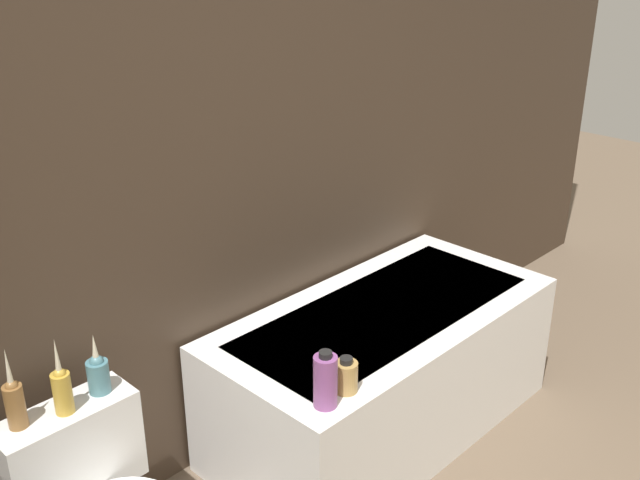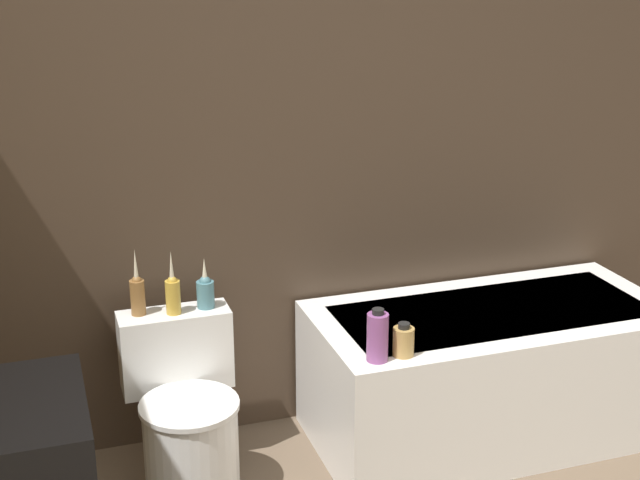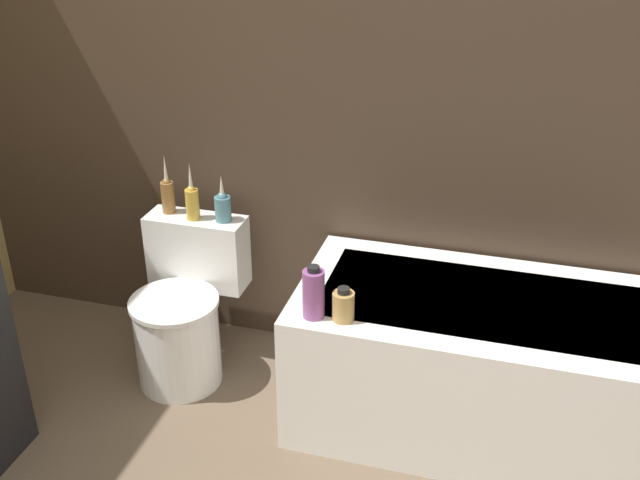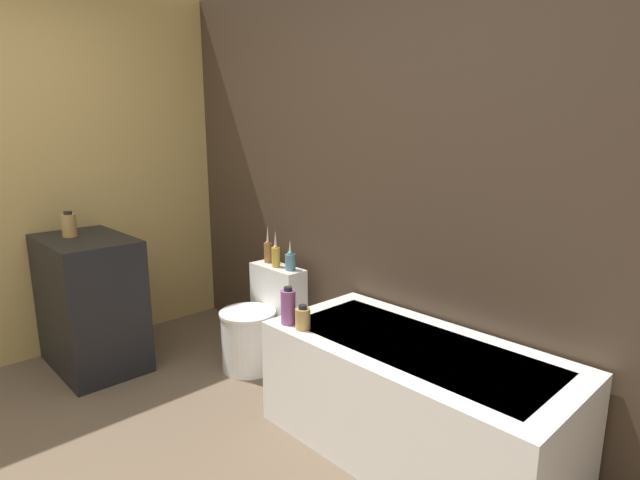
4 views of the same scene
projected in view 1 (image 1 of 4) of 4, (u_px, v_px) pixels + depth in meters
wall_back_tiled at (143, 160)px, 2.50m from camera, size 6.40×0.06×2.60m
bathtub at (382, 369)px, 3.16m from camera, size 1.50×0.73×0.57m
vase_gold at (14, 401)px, 2.17m from camera, size 0.06×0.06×0.27m
vase_silver at (62, 388)px, 2.23m from camera, size 0.06×0.06×0.26m
vase_bronze at (98, 372)px, 2.34m from camera, size 0.07×0.07×0.21m
shampoo_bottle_tall at (325, 381)px, 2.42m from camera, size 0.08×0.08×0.20m
shampoo_bottle_short at (346, 376)px, 2.51m from camera, size 0.08×0.08×0.13m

